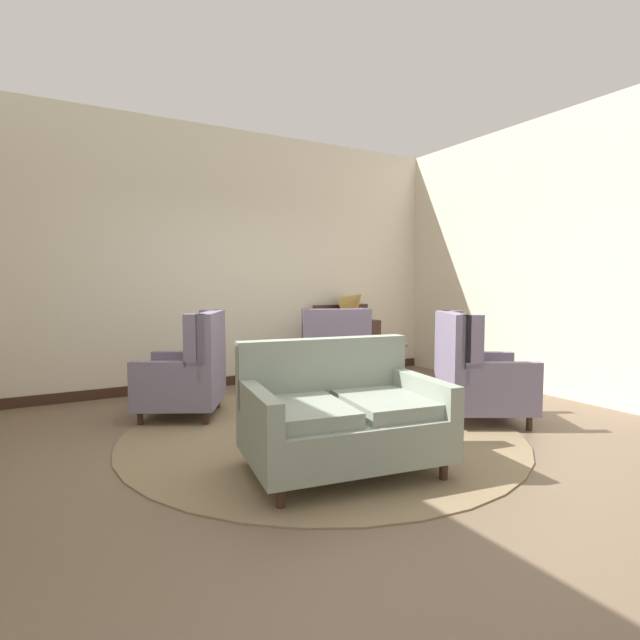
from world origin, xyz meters
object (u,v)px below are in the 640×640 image
at_px(porcelain_vase, 325,359).
at_px(gramophone, 354,303).
at_px(coffee_table, 328,386).
at_px(armchair_far_left, 189,373).
at_px(armchair_beside_settee, 334,358).
at_px(settee, 341,417).
at_px(armchair_near_window, 476,376).
at_px(sideboard, 347,344).
at_px(side_table, 386,370).

relative_size(porcelain_vase, gramophone, 0.67).
height_order(coffee_table, armchair_far_left, armchair_far_left).
distance_m(coffee_table, armchair_beside_settee, 1.29).
bearing_deg(porcelain_vase, gramophone, 49.68).
distance_m(armchair_far_left, gramophone, 2.86).
bearing_deg(armchair_far_left, settee, 44.98).
bearing_deg(armchair_far_left, porcelain_vase, 80.52).
xyz_separation_m(armchair_far_left, gramophone, (2.62, 0.95, 0.62)).
height_order(armchair_far_left, gramophone, gramophone).
bearing_deg(settee, armchair_near_window, 21.24).
bearing_deg(porcelain_vase, coffee_table, -81.12).
bearing_deg(armchair_near_window, gramophone, 23.93).
relative_size(settee, armchair_beside_settee, 1.37).
distance_m(armchair_near_window, sideboard, 2.60).
bearing_deg(gramophone, coffee_table, -129.43).
relative_size(coffee_table, armchair_far_left, 0.74).
distance_m(armchair_far_left, sideboard, 2.78).
distance_m(settee, gramophone, 3.62).
distance_m(porcelain_vase, sideboard, 2.41).
xyz_separation_m(settee, sideboard, (1.99, 3.01, 0.07)).
bearing_deg(settee, armchair_beside_settee, 68.45).
height_order(settee, armchair_beside_settee, armchair_beside_settee).
bearing_deg(settee, coffee_table, 72.66).
relative_size(settee, sideboard, 1.43).
height_order(armchair_far_left, armchair_beside_settee, armchair_far_left).
relative_size(armchair_beside_settee, side_table, 1.52).
relative_size(armchair_far_left, armchair_near_window, 1.00).
height_order(settee, gramophone, gramophone).
bearing_deg(sideboard, side_table, -109.96).
height_order(armchair_far_left, side_table, armchair_far_left).
relative_size(armchair_near_window, armchair_beside_settee, 0.99).
relative_size(armchair_far_left, gramophone, 2.01).
relative_size(porcelain_vase, side_table, 0.50).
bearing_deg(armchair_near_window, settee, 131.68).
bearing_deg(armchair_far_left, sideboard, 140.48).
xyz_separation_m(settee, side_table, (1.34, 1.22, 0.03)).
xyz_separation_m(porcelain_vase, gramophone, (1.53, 1.80, 0.45)).
bearing_deg(coffee_table, porcelain_vase, 98.88).
bearing_deg(sideboard, settee, -123.48).
relative_size(coffee_table, settee, 0.53).
relative_size(coffee_table, porcelain_vase, 2.22).
distance_m(armchair_beside_settee, gramophone, 1.29).
bearing_deg(porcelain_vase, sideboard, 52.00).
distance_m(settee, armchair_beside_settee, 2.46).
relative_size(porcelain_vase, armchair_beside_settee, 0.33).
height_order(coffee_table, armchair_beside_settee, armchair_beside_settee).
xyz_separation_m(coffee_table, gramophone, (1.52, 1.85, 0.71)).
height_order(armchair_far_left, armchair_near_window, armchair_near_window).
xyz_separation_m(armchair_near_window, armchair_beside_settee, (-0.58, 1.72, -0.01)).
bearing_deg(side_table, settee, -137.67).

